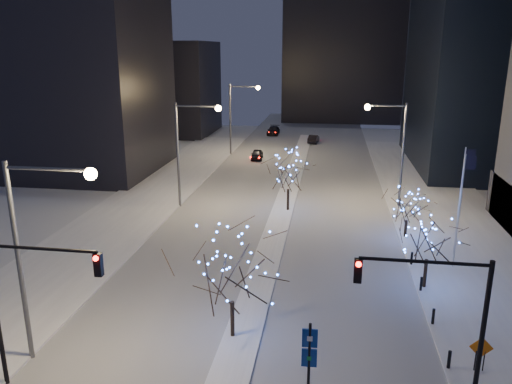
% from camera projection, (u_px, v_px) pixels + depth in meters
% --- Properties ---
extents(road, '(20.00, 130.00, 0.02)m').
position_uv_depth(road, '(290.00, 188.00, 54.68)').
color(road, '#A8ACB7').
rests_on(road, ground).
extents(median, '(2.00, 80.00, 0.15)m').
position_uv_depth(median, '(285.00, 201.00, 49.91)').
color(median, white).
rests_on(median, ground).
extents(east_sidewalk, '(10.00, 90.00, 0.15)m').
position_uv_depth(east_sidewalk, '(468.00, 248.00, 38.26)').
color(east_sidewalk, white).
rests_on(east_sidewalk, ground).
extents(west_sidewalk, '(8.00, 90.00, 0.15)m').
position_uv_depth(west_sidewalk, '(111.00, 228.00, 42.41)').
color(west_sidewalk, white).
rests_on(west_sidewalk, ground).
extents(filler_west_near, '(22.00, 18.00, 24.00)m').
position_uv_depth(filler_west_near, '(63.00, 73.00, 60.12)').
color(filler_west_near, black).
rests_on(filler_west_near, ground).
extents(filler_west_far, '(18.00, 16.00, 16.00)m').
position_uv_depth(filler_west_far, '(162.00, 88.00, 89.45)').
color(filler_west_far, black).
rests_on(filler_west_far, ground).
extents(horizon_block, '(24.00, 14.00, 42.00)m').
position_uv_depth(horizon_block, '(344.00, 17.00, 102.19)').
color(horizon_block, black).
rests_on(horizon_block, ground).
extents(street_lamp_w_near, '(4.40, 0.56, 10.00)m').
position_uv_depth(street_lamp_w_near, '(36.00, 236.00, 22.81)').
color(street_lamp_w_near, '#595E66').
rests_on(street_lamp_w_near, ground).
extents(street_lamp_w_mid, '(4.40, 0.56, 10.00)m').
position_uv_depth(street_lamp_w_mid, '(188.00, 141.00, 46.56)').
color(street_lamp_w_mid, '#595E66').
rests_on(street_lamp_w_mid, ground).
extents(street_lamp_w_far, '(4.40, 0.56, 10.00)m').
position_uv_depth(street_lamp_w_far, '(237.00, 110.00, 70.32)').
color(street_lamp_w_far, '#595E66').
rests_on(street_lamp_w_far, ground).
extents(street_lamp_east, '(3.90, 0.56, 10.00)m').
position_uv_depth(street_lamp_east, '(394.00, 141.00, 46.71)').
color(street_lamp_east, '#595E66').
rests_on(street_lamp_east, ground).
extents(traffic_signal_west, '(5.26, 0.43, 7.00)m').
position_uv_depth(traffic_signal_west, '(26.00, 292.00, 21.31)').
color(traffic_signal_west, black).
rests_on(traffic_signal_west, ground).
extents(traffic_signal_east, '(5.26, 0.43, 7.00)m').
position_uv_depth(traffic_signal_east, '(444.00, 311.00, 19.78)').
color(traffic_signal_east, black).
rests_on(traffic_signal_east, ground).
extents(flagpoles, '(1.35, 2.60, 8.00)m').
position_uv_depth(flagpoles, '(461.00, 198.00, 34.58)').
color(flagpoles, silver).
rests_on(flagpoles, east_sidewalk).
extents(bollards, '(0.16, 12.16, 0.90)m').
position_uv_depth(bollards, '(427.00, 299.00, 29.30)').
color(bollards, black).
rests_on(bollards, east_sidewalk).
extents(car_near, '(1.84, 4.04, 1.34)m').
position_uv_depth(car_near, '(257.00, 155.00, 68.89)').
color(car_near, black).
rests_on(car_near, ground).
extents(car_mid, '(1.83, 4.09, 1.30)m').
position_uv_depth(car_mid, '(313.00, 139.00, 81.03)').
color(car_mid, black).
rests_on(car_mid, ground).
extents(car_far, '(2.01, 4.94, 1.43)m').
position_uv_depth(car_far, '(273.00, 131.00, 88.88)').
color(car_far, black).
rests_on(car_far, ground).
extents(holiday_tree_median_near, '(6.58, 6.58, 6.09)m').
position_uv_depth(holiday_tree_median_near, '(232.00, 269.00, 25.34)').
color(holiday_tree_median_near, black).
rests_on(holiday_tree_median_near, median).
extents(holiday_tree_median_far, '(4.70, 4.70, 5.64)m').
position_uv_depth(holiday_tree_median_far, '(288.00, 172.00, 46.02)').
color(holiday_tree_median_far, black).
rests_on(holiday_tree_median_far, median).
extents(holiday_tree_plaza_near, '(5.16, 5.16, 5.11)m').
position_uv_depth(holiday_tree_plaza_near, '(429.00, 238.00, 30.91)').
color(holiday_tree_plaza_near, black).
rests_on(holiday_tree_plaza_near, east_sidewalk).
extents(holiday_tree_plaza_far, '(3.92, 3.92, 4.03)m').
position_uv_depth(holiday_tree_plaza_far, '(408.00, 206.00, 39.61)').
color(holiday_tree_plaza_far, black).
rests_on(holiday_tree_plaza_far, east_sidewalk).
extents(wayfinding_sign, '(0.66, 0.13, 3.71)m').
position_uv_depth(wayfinding_sign, '(309.00, 353.00, 21.22)').
color(wayfinding_sign, black).
rests_on(wayfinding_sign, ground).
extents(construction_sign, '(1.08, 0.07, 1.78)m').
position_uv_depth(construction_sign, '(481.00, 351.00, 23.23)').
color(construction_sign, black).
rests_on(construction_sign, east_sidewalk).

